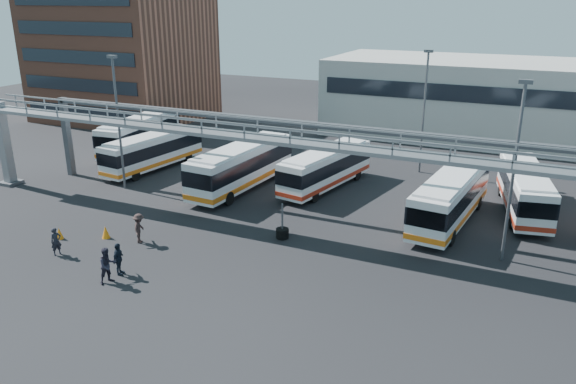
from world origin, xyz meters
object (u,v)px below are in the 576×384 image
at_px(light_pole_left, 118,116).
at_px(pedestrian_a, 56,241).
at_px(bus_0, 140,133).
at_px(bus_3, 242,165).
at_px(tire_stack, 282,232).
at_px(pedestrian_c, 139,228).
at_px(bus_4, 326,167).
at_px(bus_7, 525,189).
at_px(light_pole_mid, 515,164).
at_px(bus_6, 451,197).
at_px(bus_1, 153,150).
at_px(light_pole_back, 424,106).
at_px(cone_right, 59,233).
at_px(pedestrian_d, 118,259).
at_px(cone_left, 106,232).
at_px(pedestrian_b, 108,265).

height_order(light_pole_left, pedestrian_a, light_pole_left).
bearing_deg(bus_0, pedestrian_a, -69.80).
distance_m(bus_3, tire_stack, 10.22).
bearing_deg(pedestrian_a, pedestrian_c, -24.07).
bearing_deg(bus_4, bus_7, 14.04).
distance_m(light_pole_mid, bus_0, 35.71).
bearing_deg(light_pole_left, bus_6, 8.01).
bearing_deg(pedestrian_c, bus_1, 11.24).
distance_m(light_pole_left, pedestrian_a, 12.95).
bearing_deg(light_pole_left, bus_1, 102.47).
relative_size(bus_3, bus_6, 1.04).
xyz_separation_m(bus_4, tire_stack, (1.07, -10.18, -1.32)).
distance_m(light_pole_back, tire_stack, 18.88).
height_order(pedestrian_c, cone_right, pedestrian_c).
bearing_deg(pedestrian_d, bus_0, 18.62).
relative_size(cone_right, tire_stack, 0.32).
bearing_deg(bus_6, cone_left, -143.04).
bearing_deg(pedestrian_b, bus_3, 25.03).
bearing_deg(bus_7, pedestrian_b, -144.82).
relative_size(light_pole_mid, cone_left, 12.92).
height_order(bus_1, pedestrian_d, bus_1).
bearing_deg(pedestrian_b, bus_4, 7.17).
bearing_deg(pedestrian_a, light_pole_back, -12.10).
relative_size(bus_1, tire_stack, 4.52).
bearing_deg(pedestrian_b, pedestrian_a, 96.21).
relative_size(bus_1, bus_7, 0.98).
bearing_deg(tire_stack, bus_1, 152.20).
xyz_separation_m(light_pole_left, light_pole_back, (20.00, 14.00, 0.00)).
relative_size(bus_1, bus_4, 0.99).
distance_m(light_pole_left, bus_4, 16.25).
distance_m(bus_4, tire_stack, 10.32).
bearing_deg(light_pole_mid, pedestrian_d, -150.45).
distance_m(bus_1, pedestrian_a, 17.28).
height_order(pedestrian_b, tire_stack, tire_stack).
bearing_deg(bus_4, tire_stack, -73.47).
height_order(light_pole_back, bus_4, light_pole_back).
bearing_deg(bus_0, bus_4, -14.34).
xyz_separation_m(bus_0, bus_1, (4.78, -4.24, -0.14)).
xyz_separation_m(light_pole_back, pedestrian_c, (-12.28, -21.73, -4.80)).
xyz_separation_m(bus_7, cone_left, (-23.21, -15.64, -1.34)).
height_order(bus_7, pedestrian_d, bus_7).
bearing_deg(bus_7, bus_4, 172.26).
bearing_deg(bus_6, bus_3, -175.88).
xyz_separation_m(light_pole_left, pedestrian_a, (4.45, -11.14, -4.89)).
distance_m(light_pole_left, pedestrian_b, 16.38).
xyz_separation_m(pedestrian_b, pedestrian_c, (-1.78, 4.76, -0.05)).
xyz_separation_m(light_pole_mid, light_pole_back, (-8.00, 15.00, 0.00)).
bearing_deg(light_pole_back, bus_0, -169.99).
bearing_deg(bus_6, bus_7, 49.59).
relative_size(bus_1, pedestrian_a, 6.15).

